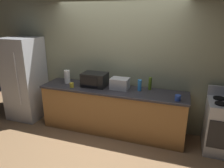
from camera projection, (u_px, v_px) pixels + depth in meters
ground_plane at (105, 141)px, 3.95m from camera, size 8.00×8.00×0.00m
back_wall at (119, 62)px, 4.26m from camera, size 6.40×0.10×2.70m
counter_run at (112, 110)px, 4.17m from camera, size 2.84×0.64×0.90m
refrigerator at (25, 79)px, 4.67m from camera, size 0.72×0.73×1.80m
stove_range at (224, 127)px, 3.55m from camera, size 0.60×0.61×1.08m
microwave at (95, 80)px, 4.15m from camera, size 0.48×0.35×0.27m
toaster_oven at (120, 84)px, 4.01m from camera, size 0.34×0.26×0.21m
paper_towel_roll at (67, 77)px, 4.35m from camera, size 0.12×0.12×0.27m
bottle_olive_oil at (150, 84)px, 3.96m from camera, size 0.06×0.06×0.24m
bottle_spray_cleaner at (140, 85)px, 3.91m from camera, size 0.07×0.07×0.21m
mug_yellow at (72, 85)px, 4.11m from camera, size 0.08×0.08×0.09m
mug_blue at (178, 98)px, 3.47m from camera, size 0.09×0.09×0.10m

